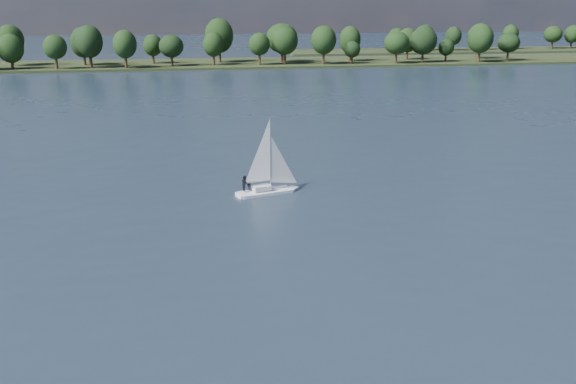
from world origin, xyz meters
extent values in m
plane|color=#233342|center=(0.00, 100.00, 0.00)|extent=(700.00, 700.00, 0.00)
cube|color=black|center=(0.00, 212.00, 0.00)|extent=(660.00, 40.00, 1.50)
cube|color=black|center=(160.00, 260.00, 0.00)|extent=(220.00, 30.00, 1.40)
cube|color=white|center=(10.21, 46.21, 0.00)|extent=(7.30, 3.84, 0.83)
cube|color=white|center=(10.21, 46.21, 0.83)|extent=(2.33, 1.77, 0.52)
cylinder|color=silver|center=(10.21, 46.21, 4.71)|extent=(0.12, 0.12, 8.27)
imported|color=black|center=(8.33, 46.44, 1.44)|extent=(0.57, 0.73, 1.78)
imported|color=black|center=(7.78, 46.02, 1.44)|extent=(0.78, 0.94, 1.78)
camera|label=1|loc=(0.42, -24.37, 21.18)|focal=40.00mm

